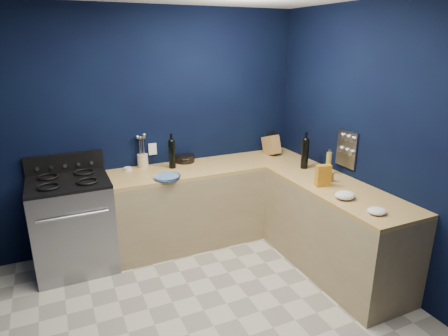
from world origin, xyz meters
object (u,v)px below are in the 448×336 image
gas_range (74,226)px  knife_block (271,145)px  utensil_crock (143,161)px  plate_stack (167,177)px  crouton_bag (323,176)px

gas_range → knife_block: bearing=2.9°
utensil_crock → knife_block: size_ratio=0.64×
gas_range → plate_stack: size_ratio=3.63×
knife_block → plate_stack: bearing=-172.6°
gas_range → utensil_crock: (0.80, 0.27, 0.51)m
plate_stack → crouton_bag: 1.55m
utensil_crock → crouton_bag: 1.95m
gas_range → plate_stack: 1.06m
utensil_crock → crouton_bag: size_ratio=0.69×
plate_stack → utensil_crock: utensil_crock is taller
plate_stack → crouton_bag: size_ratio=1.20×
plate_stack → knife_block: bearing=13.4°
gas_range → crouton_bag: crouton_bag is taller
plate_stack → knife_block: (1.44, 0.34, 0.10)m
gas_range → plate_stack: (0.93, -0.22, 0.46)m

